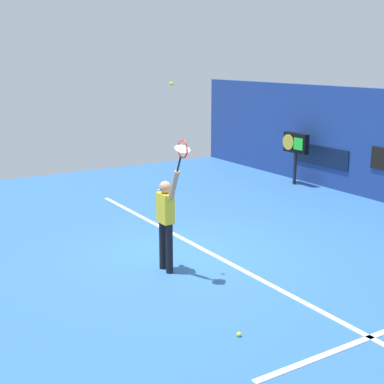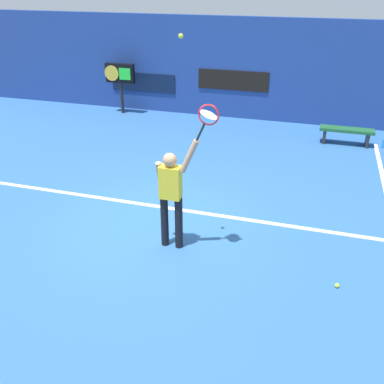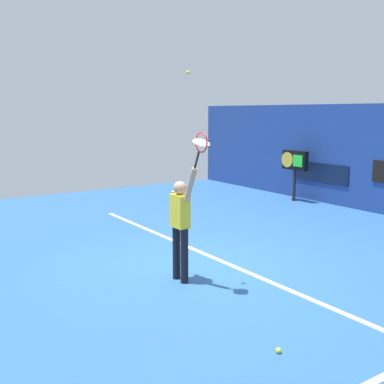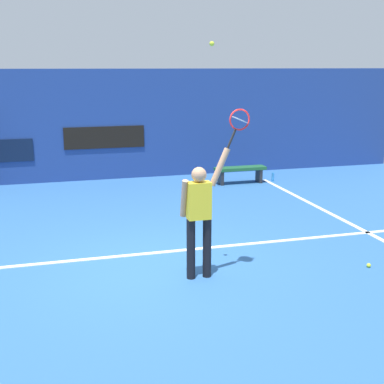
{
  "view_description": "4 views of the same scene",
  "coord_description": "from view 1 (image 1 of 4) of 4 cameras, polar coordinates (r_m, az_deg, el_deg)",
  "views": [
    {
      "loc": [
        8.82,
        -5.24,
        3.81
      ],
      "look_at": [
        0.4,
        0.02,
        1.38
      ],
      "focal_mm": 51.18,
      "sensor_mm": 36.0,
      "label": 1
    },
    {
      "loc": [
        2.63,
        -6.4,
        4.17
      ],
      "look_at": [
        0.86,
        -0.51,
        1.01
      ],
      "focal_mm": 40.22,
      "sensor_mm": 36.0,
      "label": 2
    },
    {
      "loc": [
        6.98,
        -4.7,
        2.81
      ],
      "look_at": [
        0.55,
        -0.4,
        1.49
      ],
      "focal_mm": 44.34,
      "sensor_mm": 36.0,
      "label": 3
    },
    {
      "loc": [
        -1.54,
        -7.69,
        3.1
      ],
      "look_at": [
        0.5,
        -0.38,
        1.27
      ],
      "focal_mm": 48.93,
      "sensor_mm": 36.0,
      "label": 4
    }
  ],
  "objects": [
    {
      "name": "court_baseline",
      "position": [
        11.23,
        1.28,
        -6.06
      ],
      "size": [
        10.0,
        0.1,
        0.01
      ],
      "primitive_type": "cube",
      "color": "white",
      "rests_on": "ground_plane"
    },
    {
      "name": "tennis_racket",
      "position": [
        9.09,
        -1.04,
        4.32
      ],
      "size": [
        0.41,
        0.27,
        0.62
      ],
      "color": "black"
    },
    {
      "name": "spare_ball",
      "position": [
        7.98,
        4.92,
        -14.56
      ],
      "size": [
        0.07,
        0.07,
        0.07
      ],
      "primitive_type": "sphere",
      "color": "#CCE033",
      "rests_on": "ground_plane"
    },
    {
      "name": "scoreboard_clock",
      "position": [
        17.09,
        10.75,
        4.84
      ],
      "size": [
        0.96,
        0.2,
        1.6
      ],
      "color": "black",
      "rests_on": "ground_plane"
    },
    {
      "name": "tennis_player",
      "position": [
        9.88,
        -2.74,
        -2.72
      ],
      "size": [
        0.72,
        0.31,
        1.96
      ],
      "color": "black",
      "rests_on": "ground_plane"
    },
    {
      "name": "sponsor_banner_portside",
      "position": [
        17.09,
        13.27,
        3.66
      ],
      "size": [
        2.2,
        0.03,
        0.6
      ],
      "primitive_type": "cube",
      "color": "#0C1933"
    },
    {
      "name": "tennis_ball",
      "position": [
        9.34,
        -2.17,
        11.21
      ],
      "size": [
        0.07,
        0.07,
        0.07
      ],
      "primitive_type": "sphere",
      "color": "#CCE033"
    },
    {
      "name": "ground_plane",
      "position": [
        10.95,
        -1.2,
        -6.62
      ],
      "size": [
        18.0,
        18.0,
        0.0
      ],
      "primitive_type": "plane",
      "color": "#2D609E"
    }
  ]
}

